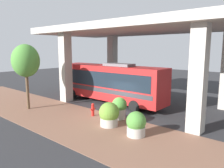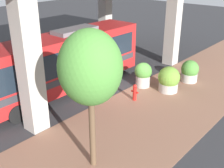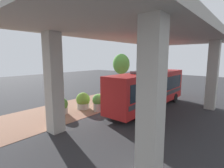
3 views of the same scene
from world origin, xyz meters
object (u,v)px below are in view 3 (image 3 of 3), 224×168
(fire_hydrant, at_px, (106,100))
(street_tree_near, at_px, (121,64))
(bus, at_px, (149,88))
(planter_back, at_px, (83,101))
(planter_middle, at_px, (61,106))
(planter_front, at_px, (98,102))

(fire_hydrant, relative_size, street_tree_near, 0.18)
(bus, relative_size, fire_hydrant, 11.34)
(street_tree_near, bearing_deg, planter_back, -80.52)
(planter_middle, height_order, planter_back, planter_back)
(planter_middle, distance_m, street_tree_near, 11.00)
(planter_middle, bearing_deg, fire_hydrant, 77.27)
(bus, bearing_deg, planter_middle, -127.79)
(bus, height_order, fire_hydrant, bus)
(planter_front, bearing_deg, planter_back, -164.90)
(bus, bearing_deg, planter_back, -138.74)
(fire_hydrant, height_order, planter_middle, planter_middle)
(fire_hydrant, relative_size, planter_back, 0.62)
(fire_hydrant, xyz_separation_m, planter_front, (0.81, -1.96, 0.34))
(planter_middle, relative_size, street_tree_near, 0.27)
(planter_front, distance_m, planter_middle, 3.35)
(planter_back, bearing_deg, street_tree_near, 99.48)
(bus, height_order, street_tree_near, street_tree_near)
(bus, relative_size, street_tree_near, 2.08)
(planter_middle, bearing_deg, planter_front, 55.93)
(street_tree_near, bearing_deg, bus, -31.11)
(fire_hydrant, distance_m, street_tree_near, 7.06)
(fire_hydrant, distance_m, planter_middle, 4.86)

